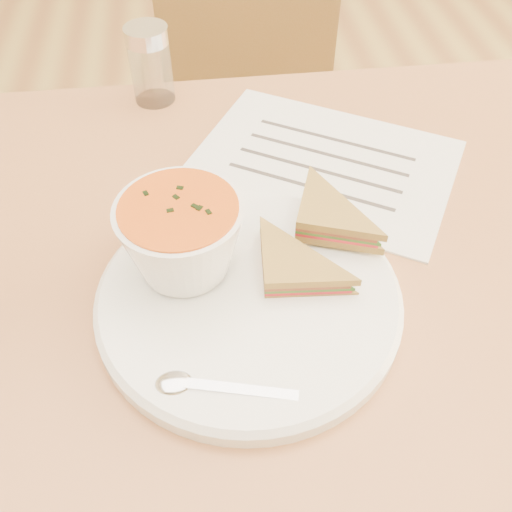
{
  "coord_description": "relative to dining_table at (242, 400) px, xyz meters",
  "views": [
    {
      "loc": [
        -0.03,
        -0.45,
        1.22
      ],
      "look_at": [
        0.01,
        -0.07,
        0.8
      ],
      "focal_mm": 40.0,
      "sensor_mm": 36.0,
      "label": 1
    }
  ],
  "objects": [
    {
      "name": "plate",
      "position": [
        0.0,
        -0.09,
        0.38
      ],
      "size": [
        0.33,
        0.33,
        0.02
      ],
      "primitive_type": null,
      "rotation": [
        0.0,
        0.0,
        -0.05
      ],
      "color": "white",
      "rests_on": "dining_table"
    },
    {
      "name": "paper_menu",
      "position": [
        0.13,
        0.12,
        0.38
      ],
      "size": [
        0.4,
        0.37,
        0.0
      ],
      "primitive_type": null,
      "rotation": [
        0.0,
        0.0,
        -0.54
      ],
      "color": "silver",
      "rests_on": "dining_table"
    },
    {
      "name": "sandwich_half_a",
      "position": [
        0.02,
        -0.1,
        0.41
      ],
      "size": [
        0.1,
        0.1,
        0.03
      ],
      "primitive_type": null,
      "rotation": [
        0.0,
        0.0,
        -0.08
      ],
      "color": "#A7833B",
      "rests_on": "plate"
    },
    {
      "name": "dining_table",
      "position": [
        0.0,
        0.0,
        0.0
      ],
      "size": [
        1.0,
        0.7,
        0.75
      ],
      "primitive_type": null,
      "color": "brown",
      "rests_on": "floor"
    },
    {
      "name": "condiment_shaker",
      "position": [
        -0.09,
        0.31,
        0.43
      ],
      "size": [
        0.07,
        0.07,
        0.11
      ],
      "primitive_type": null,
      "rotation": [
        0.0,
        0.0,
        0.14
      ],
      "color": "silver",
      "rests_on": "dining_table"
    },
    {
      "name": "floor",
      "position": [
        0.0,
        0.0,
        -0.38
      ],
      "size": [
        5.0,
        6.0,
        0.01
      ],
      "primitive_type": "cube",
      "color": "#956236",
      "rests_on": "ground"
    },
    {
      "name": "chair_far",
      "position": [
        0.06,
        0.61,
        0.08
      ],
      "size": [
        0.48,
        0.48,
        0.92
      ],
      "primitive_type": null,
      "rotation": [
        0.0,
        0.0,
        2.93
      ],
      "color": "brown",
      "rests_on": "floor"
    },
    {
      "name": "spoon",
      "position": [
        -0.02,
        -0.2,
        0.4
      ],
      "size": [
        0.17,
        0.07,
        0.01
      ],
      "primitive_type": null,
      "rotation": [
        0.0,
        0.0,
        -0.24
      ],
      "color": "silver",
      "rests_on": "plate"
    },
    {
      "name": "sandwich_half_b",
      "position": [
        0.06,
        -0.04,
        0.42
      ],
      "size": [
        0.12,
        0.12,
        0.03
      ],
      "primitive_type": null,
      "rotation": [
        0.0,
        0.0,
        -0.34
      ],
      "color": "#A7833B",
      "rests_on": "plate"
    },
    {
      "name": "soup_bowl",
      "position": [
        -0.06,
        -0.05,
        0.43
      ],
      "size": [
        0.16,
        0.16,
        0.09
      ],
      "primitive_type": null,
      "rotation": [
        0.0,
        0.0,
        0.27
      ],
      "color": "white",
      "rests_on": "plate"
    }
  ]
}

